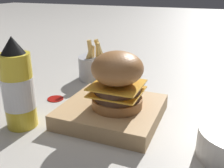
{
  "coord_description": "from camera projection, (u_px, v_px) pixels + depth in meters",
  "views": [
    {
      "loc": [
        -0.54,
        -0.16,
        0.29
      ],
      "look_at": [
        -0.04,
        0.04,
        0.09
      ],
      "focal_mm": 42.0,
      "sensor_mm": 36.0,
      "label": 1
    }
  ],
  "objects": [
    {
      "name": "burger",
      "position": [
        117.0,
        80.0,
        0.57
      ],
      "size": [
        0.11,
        0.11,
        0.13
      ],
      "color": "#9E6638",
      "rests_on": "serving_board"
    },
    {
      "name": "ground_plane",
      "position": [
        133.0,
        113.0,
        0.63
      ],
      "size": [
        6.0,
        6.0,
        0.0
      ],
      "primitive_type": "plane",
      "color": "#B7B2A8"
    },
    {
      "name": "fries_basket",
      "position": [
        96.0,
        67.0,
        0.85
      ],
      "size": [
        0.12,
        0.12,
        0.13
      ],
      "color": "#B7B7BC",
      "rests_on": "ground_plane"
    },
    {
      "name": "ketchup_puddle",
      "position": [
        56.0,
        98.0,
        0.71
      ],
      "size": [
        0.04,
        0.04,
        0.0
      ],
      "color": "#9E140F",
      "rests_on": "ground_plane"
    },
    {
      "name": "serving_board",
      "position": [
        112.0,
        111.0,
        0.6
      ],
      "size": [
        0.21,
        0.22,
        0.04
      ],
      "color": "tan",
      "rests_on": "ground_plane"
    },
    {
      "name": "ketchup_bottle",
      "position": [
        18.0,
        88.0,
        0.55
      ],
      "size": [
        0.07,
        0.07,
        0.2
      ],
      "color": "yellow",
      "rests_on": "ground_plane"
    }
  ]
}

